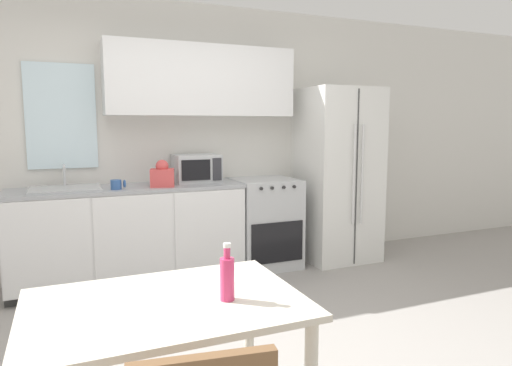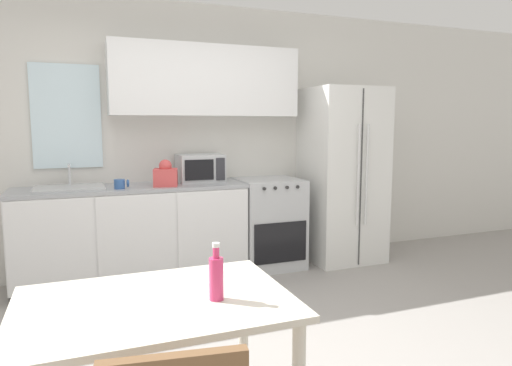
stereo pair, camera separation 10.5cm
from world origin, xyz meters
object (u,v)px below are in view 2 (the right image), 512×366
Objects in this scene: microwave at (200,168)px; coffee_mug at (120,184)px; drink_bottle at (216,277)px; oven_range at (268,223)px; dining_table at (156,323)px; refrigerator at (342,175)px.

microwave reaches higher than coffee_mug.
microwave is 1.76× the size of drink_bottle.
oven_range is at bearing 62.68° from drink_bottle.
dining_table is (-0.05, -2.29, -0.33)m from coffee_mug.
microwave is (-0.70, 0.11, 0.59)m from oven_range.
dining_table is 4.65× the size of drink_bottle.
refrigerator is 3.28m from drink_bottle.
refrigerator is 7.50× the size of drink_bottle.
microwave is (-1.55, 0.15, 0.12)m from refrigerator.
refrigerator is 4.25× the size of microwave.
coffee_mug is 0.11× the size of dining_table.
microwave is 3.37× the size of coffee_mug.
dining_table is (-0.85, -2.53, -0.42)m from microwave.
oven_range is at bearing 176.93° from refrigerator.
dining_table is (-2.40, -2.38, -0.30)m from refrigerator.
oven_range is 3.70× the size of drink_bottle.
drink_bottle is (-1.30, -2.52, 0.38)m from oven_range.
coffee_mug reaches higher than oven_range.
drink_bottle is at bearing -117.32° from oven_range.
dining_table is (-1.55, -2.43, 0.17)m from oven_range.
oven_range is 0.49× the size of refrigerator.
oven_range is 1.58m from coffee_mug.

